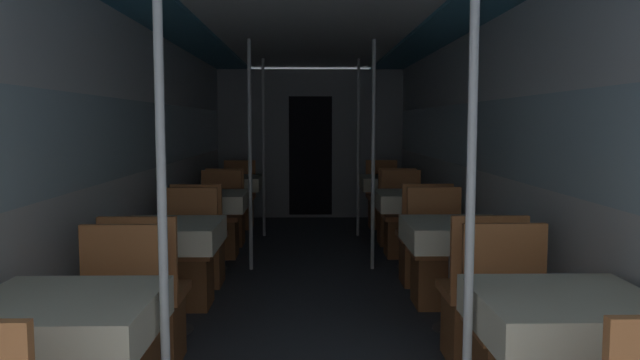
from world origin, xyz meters
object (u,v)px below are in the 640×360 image
at_px(support_pole_right_0, 470,206).
at_px(dining_table_right_0, 565,322).
at_px(chair_right_far_0, 513,354).
at_px(chair_right_far_1, 437,269).
at_px(chair_right_near_1, 479,316).
at_px(dining_table_right_2, 412,203).
at_px(chair_left_near_1, 148,318).
at_px(chair_right_far_3, 383,207).
at_px(chair_left_far_2, 220,230).
at_px(dining_table_right_1, 456,237).
at_px(chair_right_far_2, 403,229).
at_px(chair_left_near_2, 201,253).
at_px(chair_left_far_3, 239,207).
at_px(chair_right_near_2, 423,253).
at_px(dining_table_left_2, 211,204).
at_px(dining_table_left_3, 233,185).
at_px(dining_table_right_3, 388,185).
at_px(chair_left_far_0, 116,357).
at_px(chair_right_near_3, 395,221).
at_px(dining_table_left_1, 169,238).
at_px(support_pole_right_3, 358,148).
at_px(chair_left_near_3, 227,221).
at_px(chair_left_far_1, 187,270).
at_px(support_pole_left_0, 162,206).
at_px(support_pole_right_2, 373,156).
at_px(dining_table_left_0, 65,325).
at_px(support_pole_left_3, 263,148).

bearing_deg(support_pole_right_0, dining_table_right_0, -0.00).
distance_m(chair_right_far_0, chair_right_far_1, 1.80).
xyz_separation_m(chair_right_near_1, dining_table_right_2, (0.00, 2.40, 0.36)).
relative_size(chair_left_near_1, chair_right_far_3, 1.00).
distance_m(chair_left_far_2, support_pole_right_0, 4.56).
xyz_separation_m(dining_table_right_1, chair_right_far_2, (0.00, 2.40, -0.36)).
bearing_deg(chair_left_near_2, chair_left_far_3, 90.00).
bearing_deg(chair_right_far_2, chair_right_near_2, 90.00).
bearing_deg(dining_table_left_2, dining_table_left_3, 90.00).
height_order(dining_table_right_3, chair_right_far_3, chair_right_far_3).
bearing_deg(chair_right_near_2, chair_left_far_0, -128.95).
bearing_deg(dining_table_right_0, support_pole_right_0, 180.00).
relative_size(chair_right_near_1, chair_right_near_3, 1.00).
relative_size(dining_table_right_3, chair_right_far_3, 0.83).
bearing_deg(dining_table_left_1, dining_table_right_2, 42.74).
distance_m(dining_table_left_1, chair_right_near_1, 2.07).
bearing_deg(dining_table_right_3, support_pole_right_3, -180.00).
bearing_deg(chair_right_far_3, chair_left_near_3, 31.43).
relative_size(chair_right_far_0, chair_right_near_3, 1.00).
bearing_deg(dining_table_right_0, chair_right_near_2, 90.00).
relative_size(chair_left_far_1, support_pole_right_3, 0.41).
height_order(support_pole_left_0, support_pole_right_2, same).
distance_m(support_pole_right_0, chair_right_near_2, 3.14).
bearing_deg(chair_left_near_1, dining_table_right_2, 50.88).
bearing_deg(chair_left_far_3, dining_table_right_2, 129.12).
xyz_separation_m(dining_table_left_3, dining_table_right_2, (1.95, -1.80, 0.00)).
bearing_deg(chair_right_far_2, chair_right_far_1, 90.00).
distance_m(dining_table_left_3, chair_right_far_3, 2.07).
relative_size(chair_right_near_1, chair_right_far_2, 1.00).
relative_size(dining_table_left_0, chair_left_near_2, 0.83).
distance_m(chair_left_far_1, support_pole_right_2, 2.14).
xyz_separation_m(chair_left_near_2, support_pole_right_3, (1.57, 2.40, 0.82)).
xyz_separation_m(dining_table_left_2, chair_right_near_3, (1.95, 1.21, -0.36)).
xyz_separation_m(chair_left_far_2, chair_right_far_3, (1.95, 1.80, 0.00)).
height_order(dining_table_left_1, chair_left_far_2, chair_left_far_2).
height_order(dining_table_right_1, chair_right_near_2, chair_right_near_2).
distance_m(chair_left_far_1, dining_table_right_3, 3.60).
height_order(dining_table_left_3, chair_right_far_3, chair_right_far_3).
relative_size(chair_left_near_3, chair_right_near_3, 1.00).
bearing_deg(dining_table_right_0, support_pole_left_0, 180.00).
bearing_deg(dining_table_right_1, dining_table_right_2, 90.00).
height_order(chair_right_far_1, chair_right_near_3, same).
distance_m(dining_table_right_1, support_pole_right_2, 1.90).
distance_m(dining_table_left_2, chair_right_near_2, 2.07).
height_order(support_pole_left_3, chair_right_far_2, support_pole_left_3).
bearing_deg(chair_left_near_3, chair_left_far_1, -90.00).
bearing_deg(chair_right_far_2, chair_left_far_1, 42.74).
bearing_deg(chair_left_far_2, chair_left_far_1, 90.00).
xyz_separation_m(dining_table_left_2, chair_right_far_1, (1.95, -1.21, -0.36)).
relative_size(chair_right_near_1, dining_table_right_2, 1.21).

